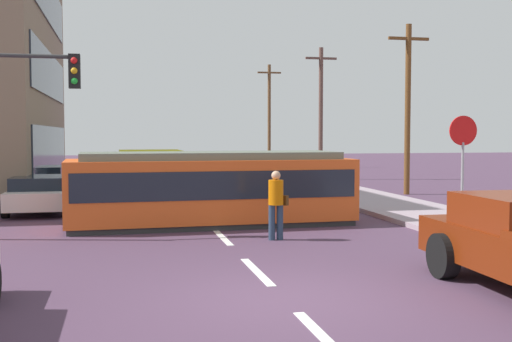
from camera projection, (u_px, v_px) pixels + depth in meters
ground_plane at (202, 217)px, 19.64m from camera, size 120.00×120.00×0.00m
sidewalk_curb_right at (472, 226)px, 17.16m from camera, size 3.20×36.00×0.14m
lane_stripe_0 at (325, 339)px, 7.93m from camera, size 0.16×2.40×0.01m
lane_stripe_1 at (257, 271)px, 11.83m from camera, size 0.16×2.40×0.01m
lane_stripe_2 at (223, 237)px, 15.74m from camera, size 0.16×2.40×0.01m
lane_stripe_3 at (187, 202)px, 23.82m from camera, size 0.16×2.40×0.01m
lane_stripe_4 at (174, 189)px, 29.68m from camera, size 0.16×2.40×0.01m
streetcar_tram at (211, 187)px, 17.91m from camera, size 7.98×2.81×2.05m
city_bus at (152, 172)px, 25.14m from camera, size 2.56×5.14×1.88m
pedestrian_crossing at (276, 201)px, 15.35m from camera, size 0.50×0.36×1.67m
parked_sedan_mid at (41, 193)px, 20.75m from camera, size 2.01×4.12×1.19m
parked_sedan_far at (43, 179)px, 27.18m from camera, size 2.15×4.36×1.19m
stop_sign at (463, 148)px, 16.30m from camera, size 0.76×0.07×2.88m
traffic_light_mast at (14, 104)px, 15.48m from camera, size 2.75×0.33×4.65m
utility_pole_mid at (408, 106)px, 26.84m from camera, size 1.80×0.24×7.14m
utility_pole_far at (321, 111)px, 35.82m from camera, size 1.80×0.24×7.38m
utility_pole_distant at (269, 114)px, 48.36m from camera, size 1.80×0.24×7.79m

